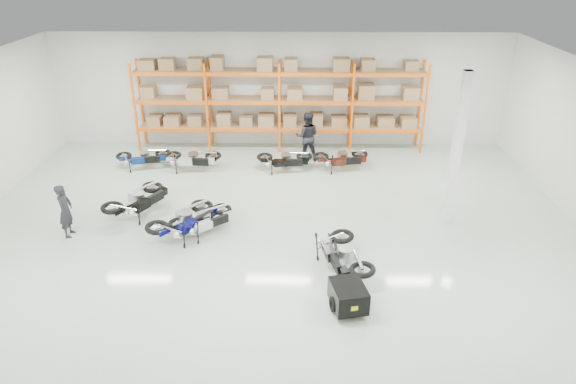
{
  "coord_description": "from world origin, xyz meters",
  "views": [
    {
      "loc": [
        0.65,
        -13.15,
        7.5
      ],
      "look_at": [
        0.43,
        0.07,
        1.1
      ],
      "focal_mm": 32.0,
      "sensor_mm": 36.0,
      "label": 1
    }
  ],
  "objects_px": {
    "moto_blue_centre": "(186,216)",
    "moto_silver_left": "(204,216)",
    "moto_black_far_left": "(138,196)",
    "moto_back_c": "(285,156)",
    "moto_back_d": "(342,155)",
    "trailer": "(348,296)",
    "moto_back_b": "(192,155)",
    "moto_back_a": "(143,154)",
    "person_back": "(307,136)",
    "person_left": "(65,211)",
    "moto_touring_right": "(343,250)"
  },
  "relations": [
    {
      "from": "moto_back_b",
      "to": "moto_back_d",
      "type": "xyz_separation_m",
      "value": [
        5.5,
        0.14,
        -0.0
      ]
    },
    {
      "from": "trailer",
      "to": "moto_back_c",
      "type": "height_order",
      "value": "moto_back_c"
    },
    {
      "from": "moto_back_b",
      "to": "person_left",
      "type": "xyz_separation_m",
      "value": [
        -2.63,
        -4.8,
        0.24
      ]
    },
    {
      "from": "moto_silver_left",
      "to": "trailer",
      "type": "relative_size",
      "value": 1.09
    },
    {
      "from": "moto_blue_centre",
      "to": "moto_back_a",
      "type": "distance_m",
      "value": 5.49
    },
    {
      "from": "moto_back_c",
      "to": "person_left",
      "type": "distance_m",
      "value": 7.7
    },
    {
      "from": "person_left",
      "to": "person_back",
      "type": "xyz_separation_m",
      "value": [
        6.86,
        5.83,
        0.16
      ]
    },
    {
      "from": "trailer",
      "to": "person_left",
      "type": "height_order",
      "value": "person_left"
    },
    {
      "from": "moto_blue_centre",
      "to": "moto_silver_left",
      "type": "height_order",
      "value": "moto_blue_centre"
    },
    {
      "from": "moto_silver_left",
      "to": "moto_back_b",
      "type": "xyz_separation_m",
      "value": [
        -1.2,
        4.58,
        0.02
      ]
    },
    {
      "from": "trailer",
      "to": "person_left",
      "type": "relative_size",
      "value": 1.0
    },
    {
      "from": "moto_back_b",
      "to": "person_left",
      "type": "height_order",
      "value": "person_left"
    },
    {
      "from": "moto_blue_centre",
      "to": "person_back",
      "type": "bearing_deg",
      "value": -83.58
    },
    {
      "from": "person_left",
      "to": "moto_back_b",
      "type": "bearing_deg",
      "value": -30.77
    },
    {
      "from": "trailer",
      "to": "person_back",
      "type": "xyz_separation_m",
      "value": [
        -0.78,
        9.03,
        0.57
      ]
    },
    {
      "from": "trailer",
      "to": "moto_back_d",
      "type": "relative_size",
      "value": 0.88
    },
    {
      "from": "moto_black_far_left",
      "to": "moto_back_d",
      "type": "xyz_separation_m",
      "value": [
        6.48,
        3.61,
        -0.06
      ]
    },
    {
      "from": "trailer",
      "to": "moto_back_c",
      "type": "bearing_deg",
      "value": 89.29
    },
    {
      "from": "moto_silver_left",
      "to": "moto_back_d",
      "type": "relative_size",
      "value": 0.96
    },
    {
      "from": "moto_silver_left",
      "to": "moto_black_far_left",
      "type": "bearing_deg",
      "value": 23.99
    },
    {
      "from": "person_left",
      "to": "moto_silver_left",
      "type": "bearing_deg",
      "value": -88.82
    },
    {
      "from": "moto_touring_right",
      "to": "moto_silver_left",
      "type": "bearing_deg",
      "value": 141.2
    },
    {
      "from": "moto_back_d",
      "to": "person_left",
      "type": "height_order",
      "value": "person_left"
    },
    {
      "from": "moto_silver_left",
      "to": "moto_touring_right",
      "type": "distance_m",
      "value": 4.21
    },
    {
      "from": "trailer",
      "to": "moto_back_b",
      "type": "relative_size",
      "value": 0.88
    },
    {
      "from": "person_back",
      "to": "moto_back_d",
      "type": "bearing_deg",
      "value": 147.31
    },
    {
      "from": "moto_touring_right",
      "to": "person_left",
      "type": "relative_size",
      "value": 1.22
    },
    {
      "from": "moto_black_far_left",
      "to": "moto_back_d",
      "type": "relative_size",
      "value": 1.11
    },
    {
      "from": "moto_black_far_left",
      "to": "moto_touring_right",
      "type": "relative_size",
      "value": 1.04
    },
    {
      "from": "moto_blue_centre",
      "to": "moto_touring_right",
      "type": "distance_m",
      "value": 4.62
    },
    {
      "from": "moto_touring_right",
      "to": "trailer",
      "type": "bearing_deg",
      "value": -103.29
    },
    {
      "from": "moto_blue_centre",
      "to": "moto_black_far_left",
      "type": "distance_m",
      "value": 2.09
    },
    {
      "from": "moto_touring_right",
      "to": "moto_back_a",
      "type": "height_order",
      "value": "moto_touring_right"
    },
    {
      "from": "moto_silver_left",
      "to": "person_back",
      "type": "bearing_deg",
      "value": -67.34
    },
    {
      "from": "moto_black_far_left",
      "to": "moto_back_c",
      "type": "xyz_separation_m",
      "value": [
        4.38,
        3.46,
        -0.07
      ]
    },
    {
      "from": "moto_blue_centre",
      "to": "moto_touring_right",
      "type": "height_order",
      "value": "moto_blue_centre"
    },
    {
      "from": "trailer",
      "to": "moto_back_b",
      "type": "bearing_deg",
      "value": 109.97
    },
    {
      "from": "trailer",
      "to": "moto_touring_right",
      "type": "bearing_deg",
      "value": 77.93
    },
    {
      "from": "moto_back_c",
      "to": "moto_back_d",
      "type": "height_order",
      "value": "moto_back_d"
    },
    {
      "from": "moto_blue_centre",
      "to": "moto_back_b",
      "type": "bearing_deg",
      "value": -43.49
    },
    {
      "from": "person_left",
      "to": "moto_touring_right",
      "type": "bearing_deg",
      "value": -103.84
    },
    {
      "from": "moto_back_c",
      "to": "moto_black_far_left",
      "type": "bearing_deg",
      "value": 124.33
    },
    {
      "from": "moto_touring_right",
      "to": "person_left",
      "type": "height_order",
      "value": "person_left"
    },
    {
      "from": "moto_black_far_left",
      "to": "moto_back_a",
      "type": "bearing_deg",
      "value": -46.99
    },
    {
      "from": "moto_blue_centre",
      "to": "moto_back_d",
      "type": "relative_size",
      "value": 1.1
    },
    {
      "from": "moto_blue_centre",
      "to": "moto_silver_left",
      "type": "relative_size",
      "value": 1.15
    },
    {
      "from": "moto_blue_centre",
      "to": "person_back",
      "type": "height_order",
      "value": "person_back"
    },
    {
      "from": "moto_back_d",
      "to": "moto_touring_right",
      "type": "bearing_deg",
      "value": 165.09
    },
    {
      "from": "moto_black_far_left",
      "to": "person_back",
      "type": "xyz_separation_m",
      "value": [
        5.2,
        4.5,
        0.34
      ]
    },
    {
      "from": "moto_back_c",
      "to": "moto_back_a",
      "type": "bearing_deg",
      "value": 84.11
    }
  ]
}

